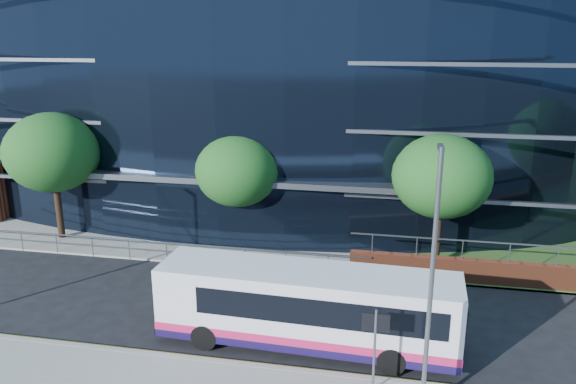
% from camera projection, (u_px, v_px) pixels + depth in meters
% --- Properties ---
extents(ground, '(200.00, 200.00, 0.00)m').
position_uv_depth(ground, '(248.00, 351.00, 20.11)').
color(ground, black).
rests_on(ground, ground).
extents(kerb, '(80.00, 0.25, 0.16)m').
position_uv_depth(kerb, '(240.00, 365.00, 19.15)').
color(kerb, gray).
rests_on(kerb, ground).
extents(yellow_line_outer, '(80.00, 0.08, 0.01)m').
position_uv_depth(yellow_line_outer, '(242.00, 364.00, 19.36)').
color(yellow_line_outer, gold).
rests_on(yellow_line_outer, ground).
extents(yellow_line_inner, '(80.00, 0.08, 0.01)m').
position_uv_depth(yellow_line_inner, '(243.00, 361.00, 19.50)').
color(yellow_line_inner, gold).
rests_on(yellow_line_inner, ground).
extents(far_forecourt, '(50.00, 8.00, 0.10)m').
position_uv_depth(far_forecourt, '(195.00, 234.00, 31.57)').
color(far_forecourt, gray).
rests_on(far_forecourt, ground).
extents(glass_office, '(44.00, 23.10, 16.00)m').
position_uv_depth(glass_office, '(268.00, 77.00, 38.29)').
color(glass_office, black).
rests_on(glass_office, ground).
extents(guard_railings, '(24.00, 0.05, 1.10)m').
position_uv_depth(guard_railings, '(129.00, 244.00, 27.95)').
color(guard_railings, slate).
rests_on(guard_railings, ground).
extents(street_sign, '(0.85, 0.09, 2.80)m').
position_uv_depth(street_sign, '(375.00, 333.00, 17.19)').
color(street_sign, slate).
rests_on(street_sign, pavement_near).
extents(tree_far_a, '(4.95, 4.95, 6.98)m').
position_uv_depth(tree_far_a, '(52.00, 152.00, 29.63)').
color(tree_far_a, black).
rests_on(tree_far_a, ground).
extents(tree_far_b, '(4.29, 4.29, 6.05)m').
position_uv_depth(tree_far_b, '(237.00, 171.00, 28.45)').
color(tree_far_b, black).
rests_on(tree_far_b, ground).
extents(tree_far_c, '(4.62, 4.62, 6.51)m').
position_uv_depth(tree_far_c, '(442.00, 177.00, 26.06)').
color(tree_far_c, black).
rests_on(tree_far_c, ground).
extents(streetlight_east, '(0.15, 0.77, 8.00)m').
position_uv_depth(streetlight_east, '(432.00, 276.00, 15.73)').
color(streetlight_east, slate).
rests_on(streetlight_east, pavement_near).
extents(city_bus, '(10.90, 2.91, 2.92)m').
position_uv_depth(city_bus, '(309.00, 307.00, 20.08)').
color(city_bus, silver).
rests_on(city_bus, ground).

